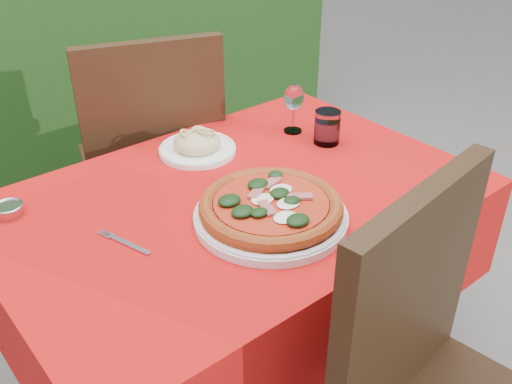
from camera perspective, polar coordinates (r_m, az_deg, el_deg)
hedge at (r=2.76m, az=-22.96°, el=16.00°), size 3.20×0.55×1.78m
dining_table at (r=1.59m, az=-1.71°, el=-4.79°), size 1.26×0.86×0.75m
chair_far at (r=2.07m, az=-10.32°, el=3.66°), size 0.59×0.59×1.04m
pizza_plate at (r=1.38m, az=1.50°, el=-1.76°), size 0.38×0.38×0.07m
pasta_plate at (r=1.71m, az=-5.89°, el=4.66°), size 0.23×0.23×0.07m
water_glass at (r=1.77m, az=7.12°, el=6.30°), size 0.08×0.08×0.10m
wine_glass at (r=1.81m, az=3.81°, el=9.25°), size 0.06×0.06×0.16m
fork at (r=1.35m, az=-12.54°, el=-5.17°), size 0.07×0.17×0.00m
steel_ramekin at (r=1.54m, az=-23.48°, el=-1.68°), size 0.07×0.07×0.03m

